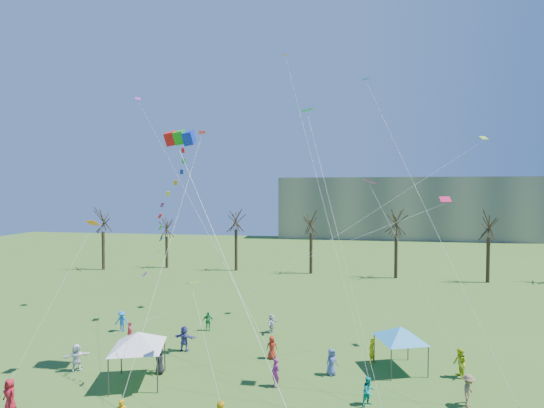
# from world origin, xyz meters

# --- Properties ---
(distant_building) EXTENTS (60.00, 14.00, 15.00)m
(distant_building) POSITION_xyz_m (22.00, 82.00, 7.50)
(distant_building) COLOR gray
(distant_building) RESTS_ON ground
(bare_tree_row) EXTENTS (68.60, 7.62, 9.49)m
(bare_tree_row) POSITION_xyz_m (4.07, 36.18, 6.49)
(bare_tree_row) COLOR black
(bare_tree_row) RESTS_ON ground
(big_box_kite) EXTENTS (5.47, 5.75, 17.96)m
(big_box_kite) POSITION_xyz_m (-5.34, 5.03, 10.37)
(big_box_kite) COLOR red
(big_box_kite) RESTS_ON ground
(canopy_tent_white) EXTENTS (4.05, 4.05, 3.15)m
(canopy_tent_white) POSITION_xyz_m (-7.26, 4.53, 2.67)
(canopy_tent_white) COLOR #3F3F44
(canopy_tent_white) RESTS_ON ground
(canopy_tent_blue) EXTENTS (3.65, 3.65, 2.87)m
(canopy_tent_blue) POSITION_xyz_m (8.91, 8.64, 2.43)
(canopy_tent_blue) COLOR #3F3F44
(canopy_tent_blue) RESTS_ON ground
(festival_crowd) EXTENTS (27.07, 14.89, 1.86)m
(festival_crowd) POSITION_xyz_m (-0.67, 6.46, 0.86)
(festival_crowd) COLOR #AE1523
(festival_crowd) RESTS_ON ground
(small_kites_aloft) EXTENTS (30.69, 18.56, 33.34)m
(small_kites_aloft) POSITION_xyz_m (0.26, 10.36, 13.92)
(small_kites_aloft) COLOR orange
(small_kites_aloft) RESTS_ON ground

